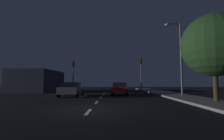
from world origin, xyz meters
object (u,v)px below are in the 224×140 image
at_px(roadside_tree_right, 214,45).
at_px(car_stopped_ahead, 120,88).
at_px(traffic_signal_right, 141,68).
at_px(traffic_signal_left, 73,70).
at_px(street_lamp_right, 179,52).
at_px(car_adjacent_lane, 72,89).

bearing_deg(roadside_tree_right, car_stopped_ahead, 126.72).
xyz_separation_m(traffic_signal_right, roadside_tree_right, (2.76, -13.38, 0.35)).
bearing_deg(traffic_signal_left, street_lamp_right, -34.53).
relative_size(car_adjacent_lane, street_lamp_right, 0.62).
xyz_separation_m(traffic_signal_right, car_adjacent_lane, (-8.41, -7.76, -2.85)).
height_order(car_adjacent_lane, roadside_tree_right, roadside_tree_right).
xyz_separation_m(traffic_signal_right, street_lamp_right, (2.27, -8.61, 0.79)).
distance_m(traffic_signal_right, car_adjacent_lane, 11.79).
bearing_deg(traffic_signal_right, car_adjacent_lane, -137.28).
height_order(traffic_signal_right, car_stopped_ahead, traffic_signal_right).
relative_size(car_stopped_ahead, street_lamp_right, 0.61).
bearing_deg(traffic_signal_right, roadside_tree_right, -78.34).
bearing_deg(car_adjacent_lane, traffic_signal_left, 103.30).
bearing_deg(car_stopped_ahead, car_adjacent_lane, -152.75).
xyz_separation_m(car_stopped_ahead, roadside_tree_right, (6.13, -8.22, 3.21)).
bearing_deg(car_stopped_ahead, roadside_tree_right, -53.28).
xyz_separation_m(car_stopped_ahead, street_lamp_right, (5.64, -3.45, 3.65)).
relative_size(traffic_signal_left, roadside_tree_right, 0.76).
height_order(traffic_signal_left, street_lamp_right, street_lamp_right).
relative_size(traffic_signal_left, car_stopped_ahead, 1.03).
bearing_deg(traffic_signal_left, car_stopped_ahead, -36.90).
bearing_deg(street_lamp_right, roadside_tree_right, -84.12).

